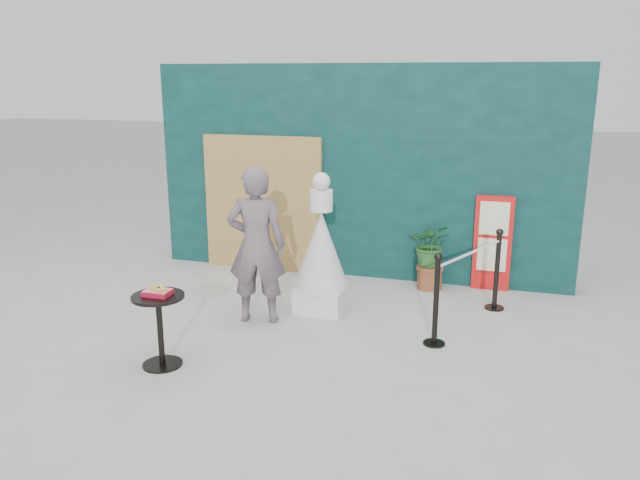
# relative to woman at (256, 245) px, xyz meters

# --- Properties ---
(ground) EXTENTS (60.00, 60.00, 0.00)m
(ground) POSITION_rel_woman_xyz_m (0.72, -1.02, -0.93)
(ground) COLOR #ADAAA5
(ground) RESTS_ON ground
(back_wall) EXTENTS (6.00, 0.30, 3.00)m
(back_wall) POSITION_rel_woman_xyz_m (0.72, 2.13, 0.57)
(back_wall) COLOR #092A26
(back_wall) RESTS_ON ground
(bamboo_fence) EXTENTS (1.80, 0.08, 2.00)m
(bamboo_fence) POSITION_rel_woman_xyz_m (-0.68, 1.92, 0.07)
(bamboo_fence) COLOR tan
(bamboo_fence) RESTS_ON ground
(woman) EXTENTS (0.76, 0.58, 1.86)m
(woman) POSITION_rel_woman_xyz_m (0.00, 0.00, 0.00)
(woman) COLOR #655661
(woman) RESTS_ON ground
(menu_board) EXTENTS (0.50, 0.07, 1.30)m
(menu_board) POSITION_rel_woman_xyz_m (2.62, 1.94, -0.28)
(menu_board) COLOR red
(menu_board) RESTS_ON ground
(statue) EXTENTS (0.68, 0.68, 1.73)m
(statue) POSITION_rel_woman_xyz_m (0.63, 0.53, -0.22)
(statue) COLOR white
(statue) RESTS_ON ground
(cafe_table) EXTENTS (0.52, 0.52, 0.75)m
(cafe_table) POSITION_rel_woman_xyz_m (-0.48, -1.39, -0.43)
(cafe_table) COLOR black
(cafe_table) RESTS_ON ground
(food_basket) EXTENTS (0.26, 0.19, 0.11)m
(food_basket) POSITION_rel_woman_xyz_m (-0.48, -1.39, -0.14)
(food_basket) COLOR #AC122C
(food_basket) RESTS_ON cafe_table
(planter) EXTENTS (0.55, 0.48, 0.93)m
(planter) POSITION_rel_woman_xyz_m (1.82, 1.74, -0.39)
(planter) COLOR brown
(planter) RESTS_ON ground
(stanchion_barrier) EXTENTS (0.84, 1.54, 1.03)m
(stanchion_barrier) POSITION_rel_woman_xyz_m (2.40, 0.55, -0.44)
(stanchion_barrier) COLOR black
(stanchion_barrier) RESTS_ON ground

